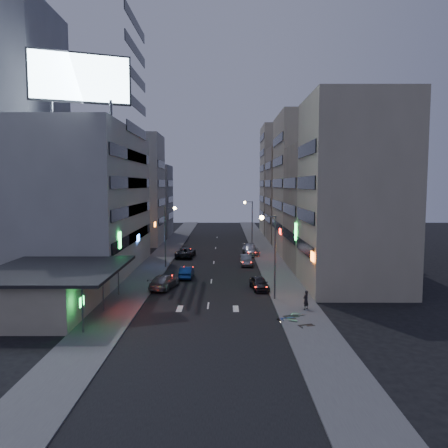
{
  "coord_description": "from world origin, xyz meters",
  "views": [
    {
      "loc": [
        1.46,
        -34.95,
        11.06
      ],
      "look_at": [
        1.44,
        19.21,
        6.1
      ],
      "focal_mm": 35.0,
      "sensor_mm": 36.0,
      "label": 1
    }
  ],
  "objects_px": {
    "scooter_silver_b": "(305,309)",
    "parked_car_right_near": "(259,283)",
    "parked_car_right_far": "(251,250)",
    "scooter_black_a": "(312,317)",
    "person": "(306,300)",
    "scooter_blue": "(294,310)",
    "scooter_black_b": "(298,308)",
    "scooter_silver_a": "(298,314)",
    "road_car_blue": "(187,272)",
    "parked_car_left": "(186,252)",
    "parked_car_right_mid": "(246,260)",
    "road_car_silver": "(164,282)"
  },
  "relations": [
    {
      "from": "parked_car_right_near",
      "to": "road_car_silver",
      "type": "relative_size",
      "value": 0.79
    },
    {
      "from": "scooter_black_a",
      "to": "parked_car_right_mid",
      "type": "bearing_deg",
      "value": -8.88
    },
    {
      "from": "parked_car_right_far",
      "to": "scooter_black_b",
      "type": "distance_m",
      "value": 31.87
    },
    {
      "from": "parked_car_right_far",
      "to": "parked_car_right_mid",
      "type": "bearing_deg",
      "value": -103.34
    },
    {
      "from": "person",
      "to": "scooter_blue",
      "type": "distance_m",
      "value": 2.68
    },
    {
      "from": "parked_car_left",
      "to": "parked_car_right_far",
      "type": "distance_m",
      "value": 10.19
    },
    {
      "from": "scooter_black_b",
      "to": "parked_car_right_far",
      "type": "bearing_deg",
      "value": -7.16
    },
    {
      "from": "parked_car_left",
      "to": "scooter_black_b",
      "type": "xyz_separation_m",
      "value": [
        12.0,
        -29.76,
        -0.05
      ]
    },
    {
      "from": "road_car_blue",
      "to": "person",
      "type": "distance_m",
      "value": 17.69
    },
    {
      "from": "parked_car_right_near",
      "to": "person",
      "type": "relative_size",
      "value": 2.42
    },
    {
      "from": "parked_car_right_mid",
      "to": "scooter_blue",
      "type": "xyz_separation_m",
      "value": [
        2.77,
        -23.74,
        -0.03
      ]
    },
    {
      "from": "scooter_silver_a",
      "to": "scooter_black_b",
      "type": "height_order",
      "value": "scooter_black_b"
    },
    {
      "from": "parked_car_right_mid",
      "to": "scooter_silver_b",
      "type": "height_order",
      "value": "parked_car_right_mid"
    },
    {
      "from": "parked_car_right_far",
      "to": "scooter_silver_b",
      "type": "xyz_separation_m",
      "value": [
        2.7,
        -31.69,
        -0.15
      ]
    },
    {
      "from": "parked_car_right_far",
      "to": "scooter_black_a",
      "type": "xyz_separation_m",
      "value": [
        2.75,
        -34.09,
        -0.1
      ]
    },
    {
      "from": "scooter_silver_a",
      "to": "scooter_blue",
      "type": "distance_m",
      "value": 0.96
    },
    {
      "from": "person",
      "to": "scooter_black_b",
      "type": "distance_m",
      "value": 2.0
    },
    {
      "from": "scooter_black_b",
      "to": "scooter_silver_a",
      "type": "bearing_deg",
      "value": 162.14
    },
    {
      "from": "scooter_silver_b",
      "to": "parked_car_right_near",
      "type": "bearing_deg",
      "value": 41.33
    },
    {
      "from": "scooter_silver_a",
      "to": "scooter_blue",
      "type": "relative_size",
      "value": 0.99
    },
    {
      "from": "road_car_blue",
      "to": "scooter_silver_a",
      "type": "xyz_separation_m",
      "value": [
        10.41,
        -16.55,
        -0.01
      ]
    },
    {
      "from": "parked_car_right_near",
      "to": "parked_car_right_far",
      "type": "distance_m",
      "value": 22.48
    },
    {
      "from": "parked_car_right_mid",
      "to": "scooter_silver_a",
      "type": "bearing_deg",
      "value": -82.71
    },
    {
      "from": "road_car_blue",
      "to": "scooter_black_a",
      "type": "bearing_deg",
      "value": 124.73
    },
    {
      "from": "person",
      "to": "scooter_silver_a",
      "type": "relative_size",
      "value": 0.92
    },
    {
      "from": "parked_car_left",
      "to": "person",
      "type": "height_order",
      "value": "person"
    },
    {
      "from": "scooter_blue",
      "to": "scooter_black_b",
      "type": "distance_m",
      "value": 0.69
    },
    {
      "from": "parked_car_right_mid",
      "to": "scooter_silver_a",
      "type": "xyz_separation_m",
      "value": [
        2.99,
        -24.67,
        -0.04
      ]
    },
    {
      "from": "parked_car_right_far",
      "to": "person",
      "type": "height_order",
      "value": "person"
    },
    {
      "from": "road_car_blue",
      "to": "scooter_black_b",
      "type": "bearing_deg",
      "value": 126.69
    },
    {
      "from": "parked_car_right_near",
      "to": "road_car_silver",
      "type": "height_order",
      "value": "road_car_silver"
    },
    {
      "from": "parked_car_right_near",
      "to": "parked_car_right_mid",
      "type": "relative_size",
      "value": 0.93
    },
    {
      "from": "scooter_black_a",
      "to": "scooter_black_b",
      "type": "distance_m",
      "value": 2.39
    },
    {
      "from": "road_car_blue",
      "to": "scooter_silver_b",
      "type": "xyz_separation_m",
      "value": [
        11.28,
        -14.94,
        -0.04
      ]
    },
    {
      "from": "parked_car_left",
      "to": "scooter_silver_a",
      "type": "bearing_deg",
      "value": 115.74
    },
    {
      "from": "parked_car_right_far",
      "to": "scooter_silver_b",
      "type": "bearing_deg",
      "value": -90.83
    },
    {
      "from": "scooter_blue",
      "to": "scooter_black_b",
      "type": "height_order",
      "value": "scooter_black_b"
    },
    {
      "from": "scooter_blue",
      "to": "road_car_blue",
      "type": "bearing_deg",
      "value": 19.74
    },
    {
      "from": "scooter_black_a",
      "to": "scooter_silver_b",
      "type": "relative_size",
      "value": 1.09
    },
    {
      "from": "scooter_black_a",
      "to": "scooter_black_b",
      "type": "xyz_separation_m",
      "value": [
        -0.73,
        2.28,
        0.02
      ]
    },
    {
      "from": "parked_car_left",
      "to": "scooter_silver_b",
      "type": "bearing_deg",
      "value": 118.19
    },
    {
      "from": "person",
      "to": "scooter_black_b",
      "type": "bearing_deg",
      "value": 17.17
    },
    {
      "from": "parked_car_right_mid",
      "to": "road_car_blue",
      "type": "height_order",
      "value": "parked_car_right_mid"
    },
    {
      "from": "parked_car_right_mid",
      "to": "parked_car_left",
      "type": "xyz_separation_m",
      "value": [
        -8.83,
        6.58,
        0.04
      ]
    },
    {
      "from": "parked_car_left",
      "to": "road_car_silver",
      "type": "height_order",
      "value": "parked_car_left"
    },
    {
      "from": "person",
      "to": "scooter_silver_b",
      "type": "relative_size",
      "value": 0.98
    },
    {
      "from": "parked_car_right_far",
      "to": "road_car_blue",
      "type": "xyz_separation_m",
      "value": [
        -8.58,
        -16.74,
        -0.11
      ]
    },
    {
      "from": "road_car_blue",
      "to": "person",
      "type": "xyz_separation_m",
      "value": [
        11.6,
        -13.36,
        0.27
      ]
    },
    {
      "from": "parked_car_left",
      "to": "scooter_black_b",
      "type": "height_order",
      "value": "parked_car_left"
    },
    {
      "from": "road_car_blue",
      "to": "parked_car_right_mid",
      "type": "bearing_deg",
      "value": -130.86
    }
  ]
}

